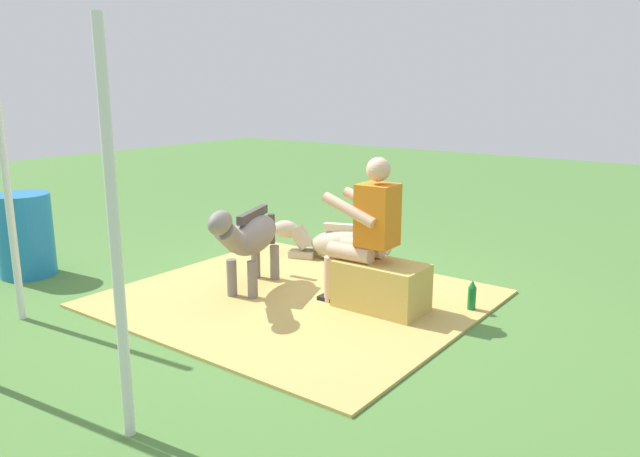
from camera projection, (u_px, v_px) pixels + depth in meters
ground_plane at (305, 292)px, 5.70m from camera, size 24.00×24.00×0.00m
hay_patch at (296, 298)px, 5.50m from camera, size 3.05×2.75×0.02m
hay_bale at (381, 287)px, 5.18m from camera, size 0.75×0.43×0.43m
person_seated at (366, 227)px, 5.16m from camera, size 0.67×0.43×1.31m
pony_standing at (249, 237)px, 5.57m from camera, size 0.67×1.29×0.89m
pony_lying at (342, 245)px, 6.63m from camera, size 1.34×0.74×0.42m
soda_bottle at (472, 297)px, 5.18m from camera, size 0.07×0.07×0.28m
water_barrel at (25, 235)px, 6.12m from camera, size 0.54×0.54×0.83m
tent_pole_left at (115, 239)px, 3.14m from camera, size 0.06×0.06×2.22m
tent_pole_right at (7, 185)px, 4.81m from camera, size 0.06×0.06×2.22m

